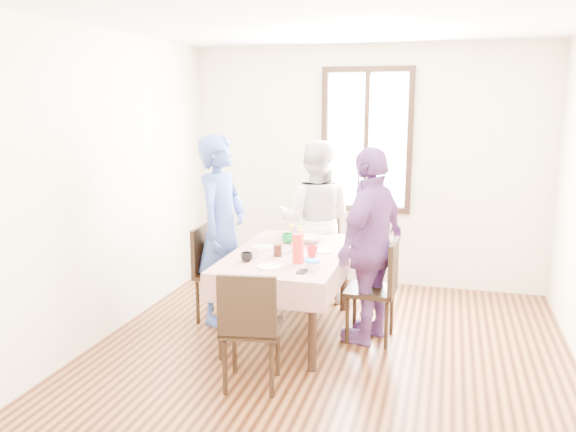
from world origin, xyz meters
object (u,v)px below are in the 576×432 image
object	(u,v)px
dining_table	(289,293)
chair_far	(315,255)
chair_near	(252,327)
person_left	(221,229)
person_far	(315,220)
chair_left	(220,274)
chair_right	(371,290)
person_right	(370,245)

from	to	relation	value
dining_table	chair_far	size ratio (longest dim) A/B	1.67
chair_near	person_left	bearing A→B (deg)	111.76
person_far	chair_left	bearing A→B (deg)	47.45
chair_far	person_left	bearing A→B (deg)	59.61
chair_left	person_far	size ratio (longest dim) A/B	0.54
dining_table	chair_left	size ratio (longest dim) A/B	1.67
dining_table	chair_right	distance (m)	0.74
person_right	dining_table	bearing A→B (deg)	-65.38
person_left	person_right	world-z (taller)	person_left
chair_right	person_left	distance (m)	1.51
chair_near	chair_left	bearing A→B (deg)	112.44
chair_right	chair_far	bearing A→B (deg)	38.00
dining_table	chair_right	world-z (taller)	chair_right
chair_right	chair_far	size ratio (longest dim) A/B	1.00
dining_table	chair_right	bearing A→B (deg)	3.73
chair_left	chair_far	xyz separation A→B (m)	(0.73, 0.90, 0.00)
chair_near	person_far	distance (m)	2.11
chair_near	chair_far	bearing A→B (deg)	80.88
chair_far	chair_near	bearing A→B (deg)	97.81
chair_far	person_right	bearing A→B (deg)	133.25
chair_left	person_right	xyz separation A→B (m)	(1.44, -0.09, 0.40)
dining_table	chair_near	size ratio (longest dim) A/B	1.67
chair_far	chair_near	size ratio (longest dim) A/B	1.00
chair_far	person_right	distance (m)	1.29
chair_right	person_left	xyz separation A→B (m)	(-1.44, 0.09, 0.44)
chair_right	chair_near	world-z (taller)	same
chair_far	person_left	distance (m)	1.23
person_right	chair_right	bearing A→B (deg)	110.80
chair_near	person_far	xyz separation A→B (m)	(0.00, 2.07, 0.39)
person_far	person_right	bearing A→B (deg)	122.96
chair_right	chair_left	bearing A→B (deg)	88.10
person_right	chair_left	bearing A→B (deg)	-72.98
chair_left	chair_near	size ratio (longest dim) A/B	1.00
chair_near	person_left	distance (m)	1.45
chair_left	chair_right	bearing A→B (deg)	85.96
chair_left	chair_right	world-z (taller)	same
chair_near	person_right	world-z (taller)	person_right
chair_far	person_right	xyz separation A→B (m)	(0.71, -1.00, 0.40)
person_right	person_far	bearing A→B (deg)	-123.24
chair_right	person_right	bearing A→B (deg)	91.83
chair_left	person_left	world-z (taller)	person_left
person_far	chair_right	bearing A→B (deg)	123.70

